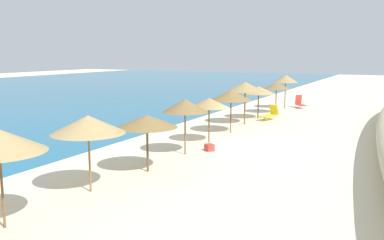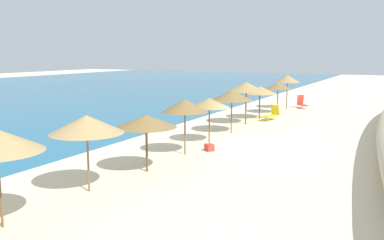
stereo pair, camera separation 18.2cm
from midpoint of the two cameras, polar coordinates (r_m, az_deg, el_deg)
ground_plane at (r=22.41m, az=8.07°, el=-3.44°), size 160.00×160.00×0.00m
beach_umbrella_2 at (r=14.84m, az=-13.82°, el=-0.58°), size 2.57×2.57×2.72m
beach_umbrella_3 at (r=17.04m, az=-5.95°, el=-0.16°), size 2.50×2.50×2.36m
beach_umbrella_4 at (r=19.84m, az=-0.71°, el=1.97°), size 2.21×2.21×2.69m
beach_umbrella_5 at (r=22.56m, az=2.62°, el=2.36°), size 2.20×2.20×2.45m
beach_umbrella_6 at (r=25.46m, az=5.65°, el=3.37°), size 2.53×2.53×2.62m
beach_umbrella_7 at (r=28.62m, az=7.59°, el=4.51°), size 2.59×2.59×2.91m
beach_umbrella_8 at (r=31.24m, az=9.40°, el=4.04°), size 2.50×2.50×2.42m
beach_umbrella_9 at (r=34.30m, az=11.79°, el=4.56°), size 2.26×2.26×2.47m
beach_umbrella_10 at (r=37.45m, az=13.02°, el=5.50°), size 2.14×2.14×2.96m
lounge_chair_0 at (r=38.41m, az=14.87°, el=2.24°), size 1.39×1.20×1.15m
lounge_chair_2 at (r=31.03m, az=10.93°, el=0.79°), size 1.77×1.07×1.09m
cooler_box at (r=20.95m, az=2.63°, el=-3.76°), size 0.55×0.57×0.34m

